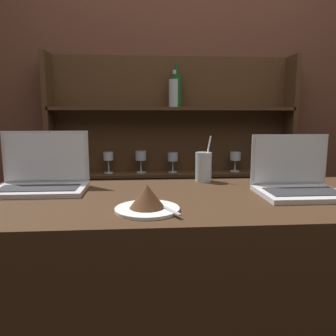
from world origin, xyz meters
TOP-DOWN VIEW (x-y plane):
  - bar_counter at (0.00, 0.33)m, footprint 1.92×0.66m
  - back_wall at (0.00, 1.41)m, footprint 7.00×0.06m
  - back_shelf at (-0.15, 1.33)m, footprint 1.57×0.18m
  - laptop_near at (-0.74, 0.47)m, footprint 0.34×0.21m
  - laptop_far at (0.23, 0.34)m, footprint 0.31×0.24m
  - cake_plate at (-0.33, 0.16)m, footprint 0.20×0.20m
  - water_glass at (-0.07, 0.60)m, footprint 0.07×0.07m

SIDE VIEW (x-z plane):
  - bar_counter at x=0.00m, z-range 0.00..1.01m
  - back_shelf at x=-0.15m, z-range 0.04..1.72m
  - cake_plate at x=-0.33m, z-range 1.01..1.09m
  - laptop_far at x=0.23m, z-range 0.95..1.17m
  - laptop_near at x=-0.74m, z-range 0.95..1.18m
  - water_glass at x=-0.07m, z-range 0.98..1.18m
  - back_wall at x=0.00m, z-range 0.00..2.70m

